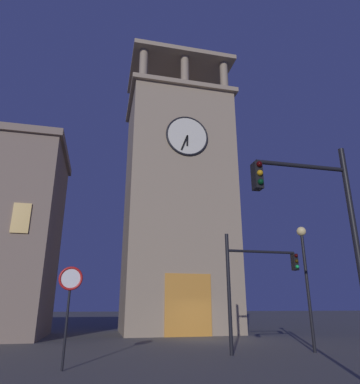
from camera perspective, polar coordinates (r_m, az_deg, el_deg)
ground_plane at (r=21.99m, az=4.20°, el=-23.40°), size 200.00×200.00×0.00m
clocktower at (r=28.41m, az=-0.41°, el=-1.57°), size 8.91×7.31×25.91m
traffic_signal_near at (r=9.99m, az=23.18°, el=-4.88°), size 2.94×0.41×6.31m
traffic_signal_mid at (r=15.92m, az=12.17°, el=-13.43°), size 3.48×0.41×5.01m
street_lamp at (r=17.29m, az=20.12°, el=-11.04°), size 0.44×0.44×5.54m
no_horn_sign at (r=12.32m, az=-17.90°, el=-14.90°), size 0.78×0.14×3.18m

